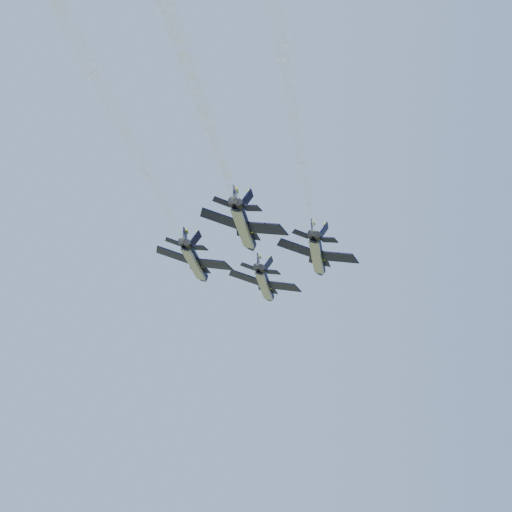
{
  "coord_description": "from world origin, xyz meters",
  "views": [
    {
      "loc": [
        -9.08,
        -105.4,
        56.24
      ],
      "look_at": [
        -1.04,
        3.37,
        95.94
      ],
      "focal_mm": 55.0,
      "sensor_mm": 36.0,
      "label": 1
    }
  ],
  "objects": [
    {
      "name": "jet_left",
      "position": [
        -10.0,
        3.73,
        94.9
      ],
      "size": [
        11.5,
        15.85,
        4.5
      ],
      "rotation": [
        0.0,
        0.29,
        -0.22
      ],
      "color": "black"
    },
    {
      "name": "jet_slot",
      "position": [
        -3.6,
        -10.63,
        94.9
      ],
      "size": [
        11.5,
        15.85,
        4.5
      ],
      "rotation": [
        0.0,
        0.29,
        -0.22
      ],
      "color": "black"
    },
    {
      "name": "jet_lead",
      "position": [
        1.19,
        13.47,
        94.9
      ],
      "size": [
        11.5,
        15.85,
        4.5
      ],
      "rotation": [
        0.0,
        0.29,
        -0.22
      ],
      "color": "black"
    },
    {
      "name": "smoke_trail_lead",
      "position": [
        -11.69,
        -43.12,
        94.94
      ],
      "size": [
        19.15,
        77.12,
        2.41
      ],
      "rotation": [
        0.0,
        0.29,
        -0.22
      ],
      "color": "white"
    },
    {
      "name": "jet_right",
      "position": [
        7.58,
        -0.59,
        94.9
      ],
      "size": [
        11.5,
        15.85,
        4.5
      ],
      "rotation": [
        0.0,
        0.29,
        -0.22
      ],
      "color": "black"
    },
    {
      "name": "smoke_trail_left",
      "position": [
        -22.88,
        -52.86,
        94.94
      ],
      "size": [
        19.15,
        77.12,
        2.41
      ],
      "rotation": [
        0.0,
        0.29,
        -0.22
      ],
      "color": "white"
    }
  ]
}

